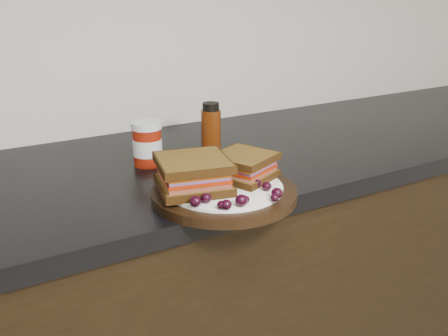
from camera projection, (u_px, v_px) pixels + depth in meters
The scene contains 28 objects.
countertop at pixel (151, 174), 1.13m from camera, with size 3.98×0.60×0.04m, color black.
plate at pixel (224, 193), 0.96m from camera, with size 0.28×0.28×0.02m, color black.
sandwich_left at pixel (193, 174), 0.93m from camera, with size 0.13×0.13×0.06m, color brown, non-canonical shape.
sandwich_right at pixel (244, 166), 0.99m from camera, with size 0.11×0.11×0.05m, color brown, non-canonical shape.
grape_0 at pixel (195, 201), 0.86m from camera, with size 0.02×0.02×0.02m, color black.
grape_1 at pixel (206, 198), 0.88m from camera, with size 0.02×0.02×0.02m, color black.
grape_2 at pixel (222, 205), 0.85m from camera, with size 0.02×0.02×0.01m, color black.
grape_3 at pixel (226, 205), 0.85m from camera, with size 0.02×0.02×0.02m, color black.
grape_4 at pixel (241, 200), 0.86m from camera, with size 0.02×0.02×0.02m, color black.
grape_5 at pixel (245, 200), 0.87m from camera, with size 0.02×0.02×0.01m, color black.
grape_6 at pixel (275, 198), 0.88m from camera, with size 0.02×0.02×0.01m, color black.
grape_7 at pixel (277, 193), 0.89m from camera, with size 0.02×0.02×0.02m, color black.
grape_8 at pixel (267, 186), 0.93m from camera, with size 0.02×0.02×0.02m, color black.
grape_9 at pixel (257, 183), 0.94m from camera, with size 0.02×0.02×0.02m, color black.
grape_10 at pixel (263, 176), 0.98m from camera, with size 0.02×0.02×0.02m, color black.
grape_11 at pixel (261, 175), 0.98m from camera, with size 0.02×0.02×0.02m, color black.
grape_12 at pixel (254, 172), 1.00m from camera, with size 0.02×0.02×0.02m, color black.
grape_13 at pixel (244, 166), 1.04m from camera, with size 0.02×0.02×0.02m, color black.
grape_14 at pixel (184, 176), 0.98m from camera, with size 0.02×0.02×0.01m, color black.
grape_15 at pixel (203, 181), 0.95m from camera, with size 0.02×0.02×0.02m, color black.
grape_16 at pixel (179, 184), 0.94m from camera, with size 0.02×0.02×0.02m, color black.
grape_17 at pixel (188, 190), 0.91m from camera, with size 0.02×0.02×0.02m, color black.
grape_18 at pixel (184, 195), 0.89m from camera, with size 0.02×0.02×0.02m, color black.
grape_19 at pixel (189, 178), 0.96m from camera, with size 0.02×0.02×0.02m, color black.
grape_20 at pixel (201, 185), 0.93m from camera, with size 0.02×0.02×0.02m, color black.
grape_21 at pixel (201, 188), 0.92m from camera, with size 0.02×0.02×0.02m, color black.
condiment_jar at pixel (147, 144), 1.12m from camera, with size 0.07×0.07×0.10m, color maroon.
oil_bottle at pixel (211, 130), 1.17m from camera, with size 0.05×0.05×0.13m, color #4E1F07.
Camera 1 is at (-0.39, 0.70, 1.28)m, focal length 40.00 mm.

